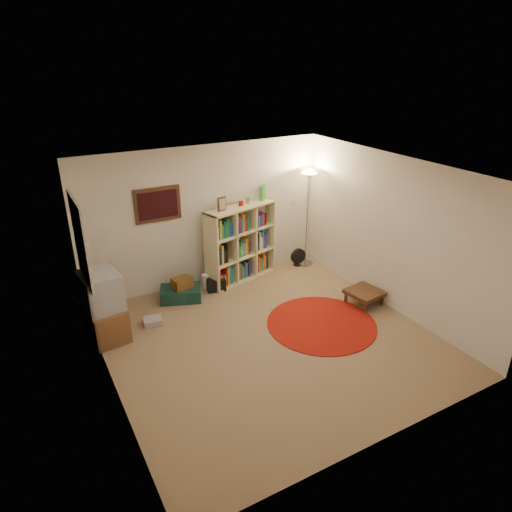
{
  "coord_description": "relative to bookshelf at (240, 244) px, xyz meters",
  "views": [
    {
      "loc": [
        -2.92,
        -4.85,
        3.87
      ],
      "look_at": [
        0.1,
        0.6,
        1.1
      ],
      "focal_mm": 32.0,
      "sensor_mm": 36.0,
      "label": 1
    }
  ],
  "objects": [
    {
      "name": "duffel_bag",
      "position": [
        -0.59,
        -0.2,
        -0.57
      ],
      "size": [
        0.37,
        0.33,
        0.22
      ],
      "rotation": [
        0.0,
        0.0,
        -0.21
      ],
      "color": "black",
      "rests_on": "ground"
    },
    {
      "name": "red_rug",
      "position": [
        0.38,
        -2.06,
        -0.68
      ],
      "size": [
        1.71,
        1.71,
        0.02
      ],
      "color": "maroon",
      "rests_on": "ground"
    },
    {
      "name": "wicker_basket",
      "position": [
        -1.23,
        -0.25,
        -0.37
      ],
      "size": [
        0.36,
        0.29,
        0.18
      ],
      "rotation": [
        0.0,
        0.0,
        0.19
      ],
      "color": "brown",
      "rests_on": "suitcase"
    },
    {
      "name": "room",
      "position": [
        -0.6,
        -1.98,
        0.58
      ],
      "size": [
        4.54,
        4.54,
        2.54
      ],
      "color": "#937656",
      "rests_on": "ground"
    },
    {
      "name": "suitcase",
      "position": [
        -1.26,
        -0.24,
        -0.57
      ],
      "size": [
        0.79,
        0.65,
        0.22
      ],
      "rotation": [
        0.0,
        0.0,
        -0.36
      ],
      "color": "#13342C",
      "rests_on": "ground"
    },
    {
      "name": "side_table",
      "position": [
        1.38,
        -1.88,
        -0.48
      ],
      "size": [
        0.6,
        0.6,
        0.24
      ],
      "rotation": [
        0.0,
        0.0,
        0.14
      ],
      "color": "#3F2516",
      "rests_on": "ground"
    },
    {
      "name": "tv_stand",
      "position": [
        -2.62,
        -0.78,
        -0.18
      ],
      "size": [
        0.59,
        0.78,
        1.05
      ],
      "rotation": [
        0.0,
        0.0,
        0.13
      ],
      "color": "brown",
      "rests_on": "ground"
    },
    {
      "name": "floor_fan",
      "position": [
        1.26,
        -0.06,
        -0.5
      ],
      "size": [
        0.31,
        0.17,
        0.36
      ],
      "rotation": [
        0.0,
        0.0,
        -0.03
      ],
      "color": "black",
      "rests_on": "ground"
    },
    {
      "name": "bookshelf",
      "position": [
        0.0,
        0.0,
        0.0
      ],
      "size": [
        1.47,
        0.76,
        1.69
      ],
      "rotation": [
        0.0,
        0.0,
        0.26
      ],
      "color": "#FFEEAA",
      "rests_on": "ground"
    },
    {
      "name": "paper_towel",
      "position": [
        -0.73,
        -0.06,
        -0.55
      ],
      "size": [
        0.16,
        0.16,
        0.27
      ],
      "rotation": [
        0.0,
        0.0,
        0.3
      ],
      "color": "white",
      "rests_on": "ground"
    },
    {
      "name": "dvd_box",
      "position": [
        -1.92,
        -0.77,
        -0.64
      ],
      "size": [
        0.32,
        0.28,
        0.09
      ],
      "rotation": [
        0.0,
        0.0,
        -0.18
      ],
      "color": "#B3B3B8",
      "rests_on": "ground"
    },
    {
      "name": "floor_lamp",
      "position": [
        1.43,
        -0.07,
        0.92
      ],
      "size": [
        0.38,
        0.38,
        1.93
      ],
      "rotation": [
        0.0,
        0.0,
        0.03
      ],
      "color": "#ACADB1",
      "rests_on": "ground"
    }
  ]
}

